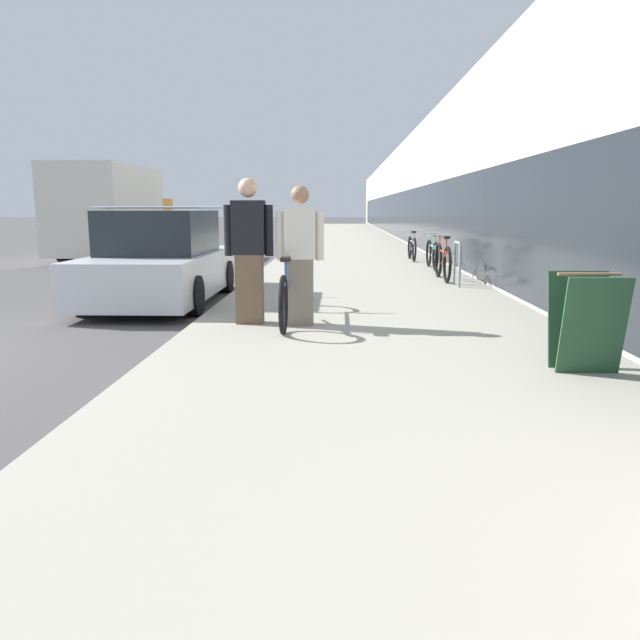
# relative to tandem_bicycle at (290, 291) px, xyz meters

# --- Properties ---
(sidewalk_slab) EXTENTS (4.76, 70.00, 0.11)m
(sidewalk_slab) POSITION_rel_tandem_bicycle_xyz_m (1.12, 18.63, -0.43)
(sidewalk_slab) COLOR gray
(sidewalk_slab) RESTS_ON ground
(storefront_facade) EXTENTS (10.01, 70.00, 4.62)m
(storefront_facade) POSITION_rel_tandem_bicycle_xyz_m (8.53, 26.63, 1.82)
(storefront_facade) COLOR #BCB7AD
(storefront_facade) RESTS_ON ground
(tandem_bicycle) EXTENTS (0.52, 2.72, 0.89)m
(tandem_bicycle) POSITION_rel_tandem_bicycle_xyz_m (0.00, 0.00, 0.00)
(tandem_bicycle) COLOR black
(tandem_bicycle) RESTS_ON sidewalk_slab
(person_rider) EXTENTS (0.59, 0.23, 1.74)m
(person_rider) POSITION_rel_tandem_bicycle_xyz_m (0.16, -0.35, 0.50)
(person_rider) COLOR #756B5B
(person_rider) RESTS_ON sidewalk_slab
(person_bystander) EXTENTS (0.62, 0.24, 1.84)m
(person_bystander) POSITION_rel_tandem_bicycle_xyz_m (-0.50, -0.25, 0.54)
(person_bystander) COLOR brown
(person_bystander) RESTS_ON sidewalk_slab
(bike_rack_hoop) EXTENTS (0.05, 0.60, 0.84)m
(bike_rack_hoop) POSITION_rel_tandem_bicycle_xyz_m (2.90, 3.83, 0.13)
(bike_rack_hoop) COLOR gray
(bike_rack_hoop) RESTS_ON sidewalk_slab
(cruiser_bike_nearest) EXTENTS (0.52, 1.84, 0.92)m
(cruiser_bike_nearest) POSITION_rel_tandem_bicycle_xyz_m (2.79, 4.80, 0.01)
(cruiser_bike_nearest) COLOR black
(cruiser_bike_nearest) RESTS_ON sidewalk_slab
(cruiser_bike_middle) EXTENTS (0.52, 1.80, 0.87)m
(cruiser_bike_middle) POSITION_rel_tandem_bicycle_xyz_m (2.93, 7.27, -0.01)
(cruiser_bike_middle) COLOR black
(cruiser_bike_middle) RESTS_ON sidewalk_slab
(cruiser_bike_farthest) EXTENTS (0.52, 1.76, 0.85)m
(cruiser_bike_farthest) POSITION_rel_tandem_bicycle_xyz_m (2.72, 9.77, -0.02)
(cruiser_bike_farthest) COLOR black
(cruiser_bike_farthest) RESTS_ON sidewalk_slab
(sandwich_board_sign) EXTENTS (0.56, 0.56, 0.90)m
(sandwich_board_sign) POSITION_rel_tandem_bicycle_xyz_m (2.88, -2.55, 0.07)
(sandwich_board_sign) COLOR #23472D
(sandwich_board_sign) RESTS_ON sidewalk_slab
(parked_sedan_curbside) EXTENTS (1.90, 4.39, 1.60)m
(parked_sedan_curbside) POSITION_rel_tandem_bicycle_xyz_m (-2.33, 2.20, 0.20)
(parked_sedan_curbside) COLOR silver
(parked_sedan_curbside) RESTS_ON ground
(moving_truck) EXTENTS (2.22, 6.23, 2.82)m
(moving_truck) POSITION_rel_tandem_bicycle_xyz_m (-6.42, 11.35, 0.94)
(moving_truck) COLOR orange
(moving_truck) RESTS_ON ground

